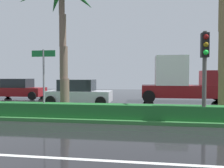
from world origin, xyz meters
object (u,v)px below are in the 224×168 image
Objects in this scene: box_truck_lead at (184,81)px; car_in_traffic_third at (79,93)px; palm_tree_centre_left at (62,0)px; traffic_signal_median_right at (205,60)px; street_name_sign at (44,74)px; car_in_traffic_second at (19,89)px.

car_in_traffic_third is at bearing -157.60° from box_truck_lead.
box_truck_lead is (7.22, 6.30, -4.40)m from palm_tree_centre_left.
traffic_signal_median_right is at bearing -93.55° from box_truck_lead.
street_name_sign is 0.47× the size of box_truck_lead.
car_in_traffic_third is at bearing 91.90° from palm_tree_centre_left.
car_in_traffic_second is at bearing 145.90° from traffic_signal_median_right.
palm_tree_centre_left is 10.54m from box_truck_lead.
palm_tree_centre_left is 1.70× the size of car_in_traffic_second.
box_truck_lead is at bearing 48.64° from street_name_sign.
box_truck_lead is (0.53, 8.50, -1.08)m from traffic_signal_median_right.
street_name_sign is at bearing -54.00° from car_in_traffic_second.
palm_tree_centre_left reaches higher than car_in_traffic_second.
street_name_sign is 0.70× the size of car_in_traffic_second.
car_in_traffic_third is (-0.11, 3.27, -5.12)m from palm_tree_centre_left.
car_in_traffic_third is at bearing -28.43° from car_in_traffic_second.
palm_tree_centre_left reaches higher than box_truck_lead.
car_in_traffic_third is (0.01, 5.32, -1.25)m from street_name_sign.
street_name_sign is 0.70× the size of car_in_traffic_third.
palm_tree_centre_left is 7.79m from traffic_signal_median_right.
car_in_traffic_second is at bearing 133.98° from palm_tree_centre_left.
traffic_signal_median_right reaches higher than street_name_sign.
box_truck_lead reaches higher than car_in_traffic_second.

